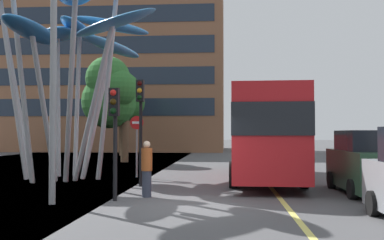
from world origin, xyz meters
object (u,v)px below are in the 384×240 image
leaf_sculpture (65,25)px  no_entry_sign (137,137)px  traffic_light_kerb_far (140,110)px  street_lamp (67,15)px  red_bus (264,130)px  traffic_light_kerb_near (114,119)px  car_parked_mid (368,164)px  pedestrian (147,169)px

leaf_sculpture → no_entry_sign: 5.68m
traffic_light_kerb_far → street_lamp: 5.09m
red_bus → traffic_light_kerb_far: traffic_light_kerb_far is taller
traffic_light_kerb_near → street_lamp: street_lamp is taller
red_bus → car_parked_mid: red_bus is taller
red_bus → traffic_light_kerb_far: size_ratio=2.84×
red_bus → traffic_light_kerb_near: (-4.81, -6.41, 0.30)m
traffic_light_kerb_near → street_lamp: (-1.19, -0.65, 2.89)m
traffic_light_kerb_near → traffic_light_kerb_far: traffic_light_kerb_far is taller
traffic_light_kerb_near → street_lamp: size_ratio=0.39×
red_bus → leaf_sculpture: (-8.42, -0.51, 4.48)m
red_bus → traffic_light_kerb_near: 8.03m
red_bus → pedestrian: bearing=-126.6°
street_lamp → pedestrian: bearing=39.5°
street_lamp → red_bus: bearing=49.6°
red_bus → leaf_sculpture: size_ratio=1.12×
traffic_light_kerb_far → street_lamp: bearing=-106.4°
traffic_light_kerb_far → car_parked_mid: size_ratio=0.90×
traffic_light_kerb_far → street_lamp: (-1.26, -4.29, 2.43)m
traffic_light_kerb_near → red_bus: bearing=53.1°
car_parked_mid → traffic_light_kerb_far: bearing=170.0°
leaf_sculpture → traffic_light_kerb_near: leaf_sculpture is taller
car_parked_mid → no_entry_sign: size_ratio=1.59×
red_bus → street_lamp: 9.80m
traffic_light_kerb_near → car_parked_mid: (7.81, 2.27, -1.40)m
street_lamp → no_entry_sign: 8.55m
leaf_sculpture → pedestrian: (4.38, -4.94, -5.69)m
leaf_sculpture → traffic_light_kerb_far: (3.67, -2.27, -3.73)m
red_bus → traffic_light_kerb_near: bearing=-126.9°
leaf_sculpture → car_parked_mid: bearing=-17.7°
car_parked_mid → red_bus: bearing=125.9°
street_lamp → no_entry_sign: (0.44, 7.81, -3.45)m
car_parked_mid → leaf_sculpture: bearing=162.3°
street_lamp → pedestrian: (1.97, 1.62, -4.39)m
leaf_sculpture → traffic_light_kerb_near: (3.61, -5.91, -4.19)m
leaf_sculpture → no_entry_sign: bearing=23.7°
traffic_light_kerb_far → no_entry_sign: traffic_light_kerb_far is taller
traffic_light_kerb_far → traffic_light_kerb_near: bearing=-91.1°
traffic_light_kerb_near → street_lamp: bearing=-151.3°
red_bus → car_parked_mid: bearing=-54.1°
street_lamp → no_entry_sign: bearing=86.8°
traffic_light_kerb_near → traffic_light_kerb_far: (0.07, 3.64, 0.46)m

